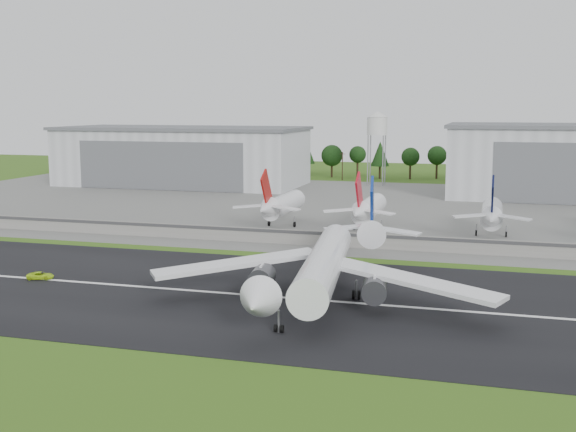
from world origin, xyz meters
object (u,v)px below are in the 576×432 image
(ground_vehicle, at_px, (40,276))
(parked_jet_red_b, at_px, (367,209))
(parked_jet_navy, at_px, (492,214))
(main_airliner, at_px, (323,272))
(parked_jet_red_a, at_px, (280,205))

(ground_vehicle, relative_size, parked_jet_red_b, 0.15)
(parked_jet_red_b, relative_size, parked_jet_navy, 1.00)
(ground_vehicle, xyz_separation_m, parked_jet_navy, (78.82, 66.51, 5.10))
(main_airliner, bearing_deg, parked_jet_navy, -118.30)
(parked_jet_red_a, relative_size, parked_jet_navy, 1.00)
(main_airliner, relative_size, ground_vehicle, 12.38)
(parked_jet_red_b, height_order, parked_jet_navy, parked_jet_red_b)
(parked_jet_navy, bearing_deg, ground_vehicle, -139.84)
(main_airliner, xyz_separation_m, parked_jet_red_b, (-4.56, 66.94, 0.98))
(parked_jet_navy, bearing_deg, parked_jet_red_b, 180.00)
(parked_jet_red_a, bearing_deg, ground_vehicle, -111.20)
(ground_vehicle, height_order, parked_jet_red_a, parked_jet_red_a)
(main_airliner, distance_m, parked_jet_red_a, 72.36)
(ground_vehicle, height_order, parked_jet_navy, parked_jet_navy)
(parked_jet_red_b, bearing_deg, ground_vehicle, -126.19)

